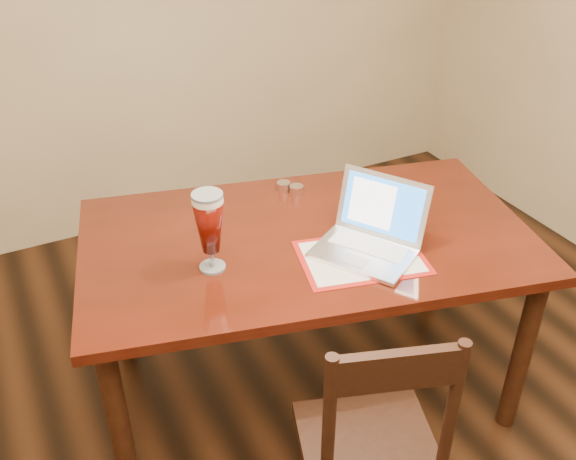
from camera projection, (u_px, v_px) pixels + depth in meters
name	position (u px, v px, depth m)	size (l,w,h in m)	color
room_shell	(393.00, 64.00, 1.44)	(4.51, 5.01, 2.71)	tan
dining_table	(307.00, 255.00, 2.59)	(1.96, 1.38, 1.15)	#4C130A
dining_chair	(372.00, 449.00, 2.09)	(0.56, 0.54, 1.05)	black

